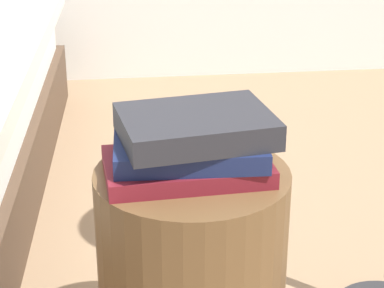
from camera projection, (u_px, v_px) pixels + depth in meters
The scene contains 4 objects.
side_table at pixel (192, 281), 1.43m from camera, with size 0.36×0.36×0.47m, color brown.
book_maroon at pixel (187, 167), 1.32m from camera, with size 0.29×0.18×0.03m, color maroon.
book_navy at pixel (190, 150), 1.31m from camera, with size 0.27×0.16×0.04m, color #19234C.
book_charcoal at pixel (196, 127), 1.29m from camera, with size 0.26×0.19×0.05m, color #28282D.
Camera 1 is at (-0.14, -1.19, 1.05)m, focal length 68.54 mm.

